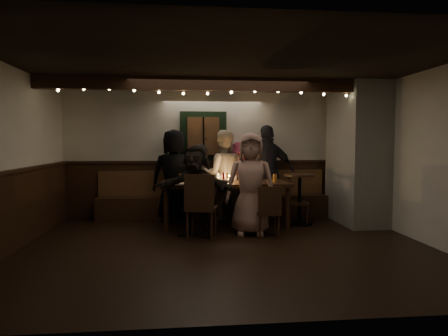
{
  "coord_description": "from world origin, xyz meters",
  "views": [
    {
      "loc": [
        -0.61,
        -5.72,
        1.53
      ],
      "look_at": [
        0.14,
        1.6,
        1.05
      ],
      "focal_mm": 32.0,
      "sensor_mm": 36.0,
      "label": 1
    }
  ],
  "objects": [
    {
      "name": "chair_end",
      "position": [
        1.44,
        1.5,
        0.48
      ],
      "size": [
        0.46,
        0.46,
        0.85
      ],
      "color": "black",
      "rests_on": "ground"
    },
    {
      "name": "room",
      "position": [
        1.07,
        1.42,
        1.07
      ],
      "size": [
        6.02,
        5.01,
        2.62
      ],
      "color": "black",
      "rests_on": "ground"
    },
    {
      "name": "person_f",
      "position": [
        -0.41,
        0.73,
        0.75
      ],
      "size": [
        1.45,
        0.95,
        1.5
      ],
      "primitive_type": "imported",
      "rotation": [
        0.0,
        0.0,
        -0.41
      ],
      "color": "black",
      "rests_on": "ground"
    },
    {
      "name": "dining_table",
      "position": [
        0.14,
        1.4,
        0.74
      ],
      "size": [
        2.27,
        0.97,
        0.98
      ],
      "color": "black",
      "rests_on": "ground"
    },
    {
      "name": "person_b",
      "position": [
        -0.29,
        2.08,
        0.74
      ],
      "size": [
        0.61,
        0.47,
        1.49
      ],
      "primitive_type": "imported",
      "rotation": [
        0.0,
        0.0,
        3.36
      ],
      "color": "black",
      "rests_on": "ground"
    },
    {
      "name": "high_top",
      "position": [
        1.54,
        1.46,
        0.59
      ],
      "size": [
        0.59,
        0.59,
        0.94
      ],
      "color": "black",
      "rests_on": "ground"
    },
    {
      "name": "person_a",
      "position": [
        -0.79,
        2.08,
        0.89
      ],
      "size": [
        0.9,
        0.61,
        1.78
      ],
      "primitive_type": "imported",
      "rotation": [
        0.0,
        0.0,
        3.09
      ],
      "color": "black",
      "rests_on": "ground"
    },
    {
      "name": "person_e",
      "position": [
        1.07,
        2.11,
        0.93
      ],
      "size": [
        1.14,
        0.57,
        1.87
      ],
      "primitive_type": "imported",
      "rotation": [
        0.0,
        0.0,
        3.24
      ],
      "color": "black",
      "rests_on": "ground"
    },
    {
      "name": "person_c",
      "position": [
        0.17,
        2.04,
        0.88
      ],
      "size": [
        0.9,
        0.72,
        1.76
      ],
      "primitive_type": "imported",
      "rotation": [
        0.0,
        0.0,
        3.08
      ],
      "color": "#C3B296",
      "rests_on": "ground"
    },
    {
      "name": "chair_near_right",
      "position": [
        0.75,
        0.49,
        0.47
      ],
      "size": [
        0.38,
        0.38,
        0.83
      ],
      "color": "black",
      "rests_on": "ground"
    },
    {
      "name": "person_g",
      "position": [
        0.49,
        0.73,
        0.84
      ],
      "size": [
        0.89,
        0.64,
        1.69
      ],
      "primitive_type": "imported",
      "rotation": [
        0.0,
        0.0,
        -0.13
      ],
      "color": "tan",
      "rests_on": "ground"
    },
    {
      "name": "chair_near_left",
      "position": [
        -0.35,
        0.46,
        0.58
      ],
      "size": [
        0.56,
        0.56,
        1.04
      ],
      "color": "black",
      "rests_on": "ground"
    },
    {
      "name": "person_d",
      "position": [
        0.53,
        2.15,
        0.76
      ],
      "size": [
        1.02,
        0.62,
        1.53
      ],
      "primitive_type": "imported",
      "rotation": [
        0.0,
        0.0,
        3.2
      ],
      "color": "maroon",
      "rests_on": "ground"
    }
  ]
}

